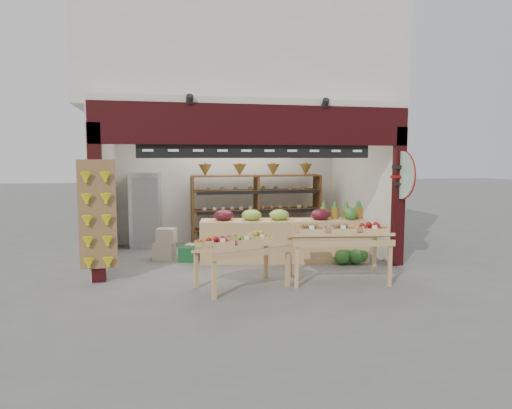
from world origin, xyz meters
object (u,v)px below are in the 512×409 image
Objects in this scene: refrigerator at (146,210)px; watermelon_pile at (349,252)px; cardboard_stack at (177,248)px; mid_counter at (283,238)px; display_table_left at (236,244)px; back_shelving at (257,196)px; display_table_right at (338,233)px.

refrigerator reaches higher than watermelon_pile.
mid_counter is at bearing -15.53° from cardboard_stack.
mid_counter reaches higher than display_table_left.
cardboard_stack is (-1.98, -1.36, -0.92)m from back_shelving.
display_table_right is (0.61, -3.57, -0.33)m from back_shelving.
back_shelving is at bearing 34.42° from cardboard_stack.
display_table_left is at bearing -107.44° from back_shelving.
back_shelving is 2.93× the size of cardboard_stack.
watermelon_pile is at bearing 27.88° from display_table_left.
cardboard_stack is 0.31× the size of mid_counter.
display_table_right is (0.49, -1.63, 0.36)m from mid_counter.
watermelon_pile is (2.52, 1.33, -0.51)m from display_table_left.
refrigerator is 3.46m from mid_counter.
cardboard_stack is at bearing -145.58° from back_shelving.
mid_counter is at bearing 106.69° from display_table_right.
watermelon_pile is at bearing 58.86° from display_table_right.
cardboard_stack is at bearing 164.22° from watermelon_pile.
back_shelving reaches higher than watermelon_pile.
refrigerator is at bearing 130.99° from display_table_right.
cardboard_stack is 0.67× the size of display_table_left.
refrigerator is at bearing 112.91° from cardboard_stack.
display_table_left is at bearing -63.12° from refrigerator.
watermelon_pile is (1.38, -2.30, -0.95)m from back_shelving.
watermelon_pile is at bearing -59.12° from back_shelving.
back_shelving reaches higher than refrigerator.
display_table_left is (-1.14, -3.64, -0.44)m from back_shelving.
display_table_right is (3.22, -3.71, -0.05)m from refrigerator.
back_shelving reaches higher than cardboard_stack.
watermelon_pile is at bearing -25.82° from refrigerator.
display_table_left is 2.90m from watermelon_pile.
watermelon_pile is (1.25, -0.36, -0.26)m from mid_counter.
display_table_left reaches higher than cardboard_stack.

